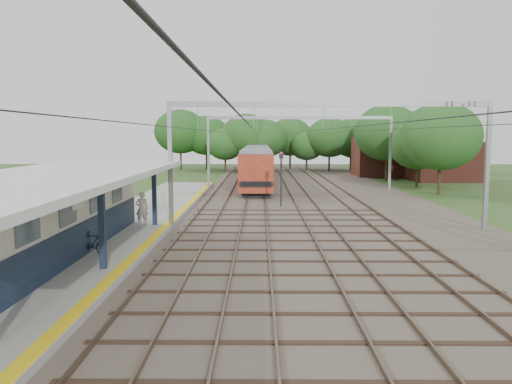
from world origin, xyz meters
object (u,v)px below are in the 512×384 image
object	(u,v)px
bicycle	(93,243)
signal_post	(281,173)
train	(257,162)
person	(142,209)

from	to	relation	value
bicycle	signal_post	world-z (taller)	signal_post
bicycle	train	world-z (taller)	train
person	bicycle	size ratio (longest dim) A/B	1.18
bicycle	signal_post	xyz separation A→B (m)	(8.36, 15.73, 1.67)
bicycle	train	xyz separation A→B (m)	(6.51, 38.10, 1.33)
train	bicycle	bearing A→B (deg)	-99.70
person	train	xyz separation A→B (m)	(6.06, 31.47, 0.88)
person	bicycle	bearing A→B (deg)	66.19
signal_post	train	bearing A→B (deg)	78.83
person	bicycle	world-z (taller)	person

